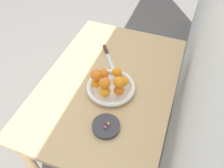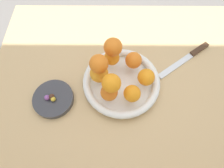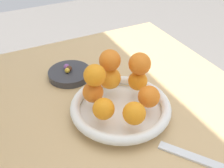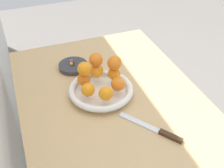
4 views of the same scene
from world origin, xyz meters
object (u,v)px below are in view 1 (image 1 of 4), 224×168
object	(u,v)px
dining_table	(109,91)
fruit_bowl	(111,87)
orange_2	(105,91)
orange_6	(96,75)
orange_3	(119,90)
orange_4	(124,81)
candy_ball_2	(106,127)
candy_ball_0	(106,124)
candy_ball_1	(108,124)
orange_7	(119,82)
candy_dish	(106,126)
orange_5	(117,72)
knife	(108,55)
orange_0	(103,74)
candy_ball_3	(106,124)
orange_1	(96,83)
orange_8	(105,83)

from	to	relation	value
dining_table	fruit_bowl	bearing A→B (deg)	30.09
orange_2	orange_6	distance (m)	0.10
dining_table	orange_3	xyz separation A→B (m)	(0.10, 0.10, 0.16)
orange_4	candy_ball_2	size ratio (longest dim) A/B	3.04
orange_2	candy_ball_0	distance (m)	0.18
candy_ball_1	orange_4	bearing A→B (deg)	-178.72
dining_table	orange_7	size ratio (longest dim) A/B	18.96
candy_ball_1	candy_dish	bearing A→B (deg)	-55.27
orange_5	knife	distance (m)	0.24
orange_3	knife	xyz separation A→B (m)	(-0.31, -0.18, -0.06)
orange_6	knife	distance (m)	0.33
orange_6	candy_ball_0	xyz separation A→B (m)	(0.21, 0.13, -0.09)
orange_0	orange_7	world-z (taller)	orange_7
orange_6	candy_ball_3	world-z (taller)	orange_6
dining_table	knife	world-z (taller)	knife
fruit_bowl	candy_dish	world-z (taller)	fruit_bowl
fruit_bowl	orange_5	world-z (taller)	orange_5
orange_6	candy_ball_2	bearing A→B (deg)	32.05
candy_dish	candy_ball_0	bearing A→B (deg)	72.00
candy_ball_2	orange_5	bearing A→B (deg)	-169.81
orange_0	orange_4	size ratio (longest dim) A/B	1.05
candy_ball_0	candy_ball_2	bearing A→B (deg)	13.10
orange_0	dining_table	bearing A→B (deg)	122.30
dining_table	candy_ball_3	bearing A→B (deg)	18.14
orange_1	candy_ball_0	xyz separation A→B (m)	(0.20, 0.13, -0.04)
orange_0	fruit_bowl	bearing A→B (deg)	55.51
orange_6	fruit_bowl	bearing A→B (deg)	112.84
dining_table	orange_7	xyz separation A→B (m)	(0.09, 0.09, 0.21)
dining_table	orange_0	size ratio (longest dim) A/B	18.91
candy_ball_2	candy_ball_3	size ratio (longest dim) A/B	1.24
orange_8	knife	world-z (taller)	orange_8
candy_ball_1	knife	xyz separation A→B (m)	(-0.50, -0.19, -0.03)
orange_3	orange_6	distance (m)	0.15
orange_5	knife	bearing A→B (deg)	-146.13
fruit_bowl	orange_3	world-z (taller)	orange_3
orange_0	knife	size ratio (longest dim) A/B	0.26
orange_8	orange_3	bearing A→B (deg)	115.12
orange_5	candy_ball_1	bearing A→B (deg)	11.70
orange_2	candy_ball_2	size ratio (longest dim) A/B	3.43
orange_5	candy_ball_2	bearing A→B (deg)	10.19
candy_dish	candy_ball_0	distance (m)	0.02
candy_ball_0	candy_ball_1	distance (m)	0.01
orange_2	orange_7	bearing A→B (deg)	123.26
orange_7	candy_ball_1	world-z (taller)	orange_7
orange_5	candy_ball_1	xyz separation A→B (m)	(0.31, 0.06, -0.04)
orange_4	candy_ball_0	xyz separation A→B (m)	(0.27, -0.00, -0.04)
fruit_bowl	dining_table	bearing A→B (deg)	-149.91
fruit_bowl	orange_0	world-z (taller)	orange_0
orange_7	candy_ball_2	bearing A→B (deg)	2.33
orange_0	orange_6	xyz separation A→B (m)	(0.07, -0.01, 0.06)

